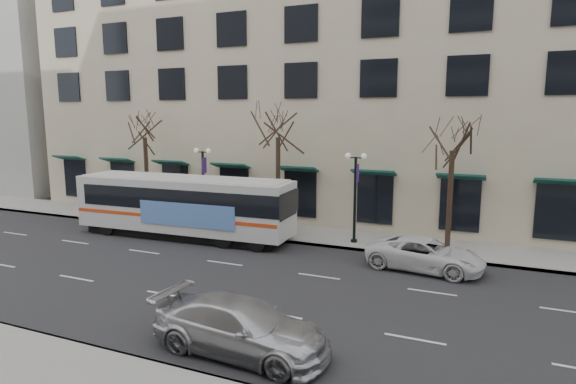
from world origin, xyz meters
The scene contains 12 objects.
ground centered at (0.00, 0.00, 0.00)m, with size 160.00×160.00×0.00m, color black.
sidewalk_far centered at (5.00, 9.00, 0.07)m, with size 80.00×4.00×0.15m, color gray.
building_hotel centered at (-2.00, 21.00, 12.00)m, with size 40.00×20.00×24.00m, color #BEAB91.
building_far_upblock centered at (-38.00, 21.00, 14.00)m, with size 28.00×20.00×28.00m, color #999993.
tree_far_left centered at (-10.00, 8.80, 6.70)m, with size 3.60×3.60×8.34m.
tree_far_mid centered at (0.00, 8.80, 6.91)m, with size 3.60×3.60×8.55m.
tree_far_right centered at (10.00, 8.80, 6.42)m, with size 3.60×3.60×8.06m.
lamp_post_left centered at (-4.99, 8.20, 2.94)m, with size 1.22×0.45×5.21m.
lamp_post_right centered at (5.01, 8.20, 2.94)m, with size 1.22×0.45×5.21m.
city_bus centered at (-4.76, 5.80, 1.99)m, with size 13.58×3.50×3.65m.
silver_car centered at (5.14, -5.31, 0.84)m, with size 2.35×5.77×1.68m, color #B8B9C0.
white_pickup centered at (9.30, 5.21, 0.76)m, with size 2.52×5.46×1.52m, color silver.
Camera 1 is at (12.04, -17.63, 7.37)m, focal length 30.00 mm.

